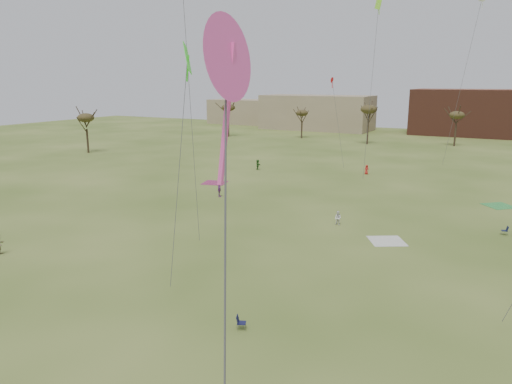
% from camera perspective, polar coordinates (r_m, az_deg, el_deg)
% --- Properties ---
extents(ground, '(260.00, 260.00, 0.00)m').
position_cam_1_polar(ground, '(31.69, -10.68, -14.13)').
color(ground, '#3F591C').
rests_on(ground, ground).
extents(spectator_mid_d, '(0.78, 1.13, 1.78)m').
position_cam_1_polar(spectator_mid_d, '(61.11, -4.33, 0.26)').
color(spectator_mid_d, purple).
rests_on(spectator_mid_d, ground).
extents(spectator_mid_e, '(0.80, 0.69, 1.43)m').
position_cam_1_polar(spectator_mid_e, '(49.81, 9.61, -3.05)').
color(spectator_mid_e, white).
rests_on(spectator_mid_e, ground).
extents(flyer_far_a, '(1.48, 1.38, 1.66)m').
position_cam_1_polar(flyer_far_a, '(79.60, 0.21, 3.23)').
color(flyer_far_a, '#2B6421').
rests_on(flyer_far_a, ground).
extents(flyer_far_b, '(0.86, 0.84, 1.49)m').
position_cam_1_polar(flyer_far_b, '(77.58, 12.86, 2.59)').
color(flyer_far_b, red).
rests_on(flyer_far_b, ground).
extents(blanket_cream, '(4.16, 4.16, 0.03)m').
position_cam_1_polar(blanket_cream, '(46.04, 15.12, -5.60)').
color(blanket_cream, white).
rests_on(blanket_cream, ground).
extents(blanket_plum, '(3.97, 3.97, 0.03)m').
position_cam_1_polar(blanket_plum, '(69.63, -4.88, 1.08)').
color(blanket_plum, '#972E5D').
rests_on(blanket_plum, ground).
extents(blanket_olive, '(4.24, 4.24, 0.03)m').
position_cam_1_polar(blanket_olive, '(63.39, 26.65, -1.47)').
color(blanket_olive, green).
rests_on(blanket_olive, ground).
extents(camp_chair_center, '(0.70, 0.67, 0.87)m').
position_cam_1_polar(camp_chair_center, '(29.60, -1.74, -15.39)').
color(camp_chair_center, '#15173B').
rests_on(camp_chair_center, ground).
extents(camp_chair_right, '(0.65, 0.62, 0.87)m').
position_cam_1_polar(camp_chair_right, '(51.82, 27.16, -4.24)').
color(camp_chair_right, '#151C3A').
rests_on(camp_chair_right, ground).
extents(kites_aloft, '(66.05, 78.94, 26.11)m').
position_cam_1_polar(kites_aloft, '(49.74, 10.57, 19.87)').
color(kites_aloft, red).
rests_on(kites_aloft, ground).
extents(tree_line, '(117.44, 49.32, 8.91)m').
position_cam_1_polar(tree_line, '(103.21, 16.71, 8.44)').
color(tree_line, '#3A2B1E').
rests_on(tree_line, ground).
extents(building_tan, '(32.00, 14.00, 10.00)m').
position_cam_1_polar(building_tan, '(146.94, 7.16, 9.26)').
color(building_tan, '#937F60').
rests_on(building_tan, ground).
extents(building_brick, '(26.00, 16.00, 12.00)m').
position_cam_1_polar(building_brick, '(142.52, 23.27, 8.61)').
color(building_brick, brown).
rests_on(building_brick, ground).
extents(building_tan_west, '(20.00, 12.00, 8.00)m').
position_cam_1_polar(building_tan_west, '(166.32, -1.75, 9.43)').
color(building_tan_west, '#937F60').
rests_on(building_tan_west, ground).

